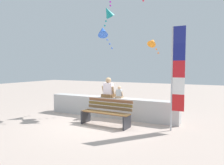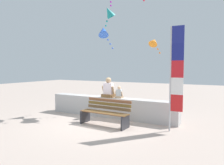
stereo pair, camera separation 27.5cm
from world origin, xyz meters
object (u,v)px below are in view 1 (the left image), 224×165
person_adult (108,90)px  person_child (119,93)px  flag_banner (176,73)px  kite_orange (152,42)px  park_bench (107,113)px  kite_blue (103,31)px  kite_teal (108,13)px

person_adult → person_child: (0.48, 0.00, -0.13)m
flag_banner → kite_orange: size_ratio=3.81×
flag_banner → person_adult: bearing=164.1°
park_bench → kite_blue: 3.70m
park_bench → person_child: 1.27m
person_adult → flag_banner: (2.79, -0.79, 0.72)m
kite_teal → kite_blue: (-0.00, -0.48, -0.91)m
kite_orange → kite_blue: size_ratio=0.81×
person_adult → kite_orange: (1.07, 2.51, 2.10)m
flag_banner → kite_teal: 4.61m
kite_teal → kite_blue: kite_teal is taller
person_child → kite_orange: (0.58, 2.51, 2.23)m
person_adult → kite_blue: kite_blue is taller
park_bench → kite_teal: bearing=116.3°
person_child → person_adult: bearing=-180.0°
park_bench → person_adult: size_ratio=2.25×
person_adult → kite_orange: size_ratio=0.94×
person_child → flag_banner: flag_banner is taller
park_bench → kite_teal: kite_teal is taller
person_child → kite_orange: size_ratio=0.55×
person_adult → person_child: bearing=0.0°
kite_teal → kite_orange: bearing=42.4°
park_bench → kite_orange: bearing=81.6°
person_adult → kite_blue: size_ratio=0.76×
park_bench → kite_orange: kite_orange is taller
park_bench → kite_orange: 4.62m
park_bench → flag_banner: flag_banner is taller
park_bench → person_adult: (-0.53, 1.14, 0.68)m
person_adult → kite_teal: size_ratio=0.76×
park_bench → person_child: size_ratio=3.81×
person_child → kite_teal: bearing=135.0°
flag_banner → kite_teal: (-3.34, 1.83, 2.61)m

